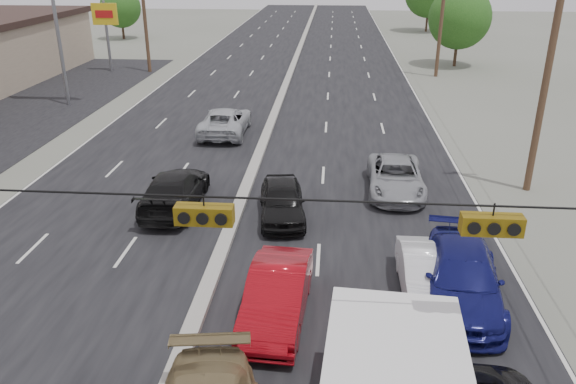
{
  "coord_description": "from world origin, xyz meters",
  "views": [
    {
      "loc": [
        3.7,
        -8.87,
        9.74
      ],
      "look_at": [
        2.3,
        8.73,
        2.2
      ],
      "focal_mm": 35.0,
      "sensor_mm": 36.0,
      "label": 1
    }
  ],
  "objects_px": {
    "queue_car_b": "(424,275)",
    "oncoming_near": "(175,190)",
    "utility_pole_right_c": "(442,14)",
    "queue_car_a": "(282,201)",
    "red_sedan": "(277,295)",
    "utility_pole_left_c": "(144,12)",
    "tree_left_far": "(120,7)",
    "oncoming_far": "(225,121)",
    "utility_pole_right_b": "(547,75)",
    "pole_sign_far": "(105,20)",
    "queue_car_c": "(396,177)",
    "queue_car_d": "(462,278)",
    "tree_right_mid": "(460,18)"
  },
  "relations": [
    {
      "from": "red_sedan",
      "to": "queue_car_c",
      "type": "height_order",
      "value": "red_sedan"
    },
    {
      "from": "utility_pole_right_c",
      "to": "queue_car_c",
      "type": "xyz_separation_m",
      "value": [
        -5.91,
        -25.78,
        -4.4
      ]
    },
    {
      "from": "pole_sign_far",
      "to": "tree_left_far",
      "type": "bearing_deg",
      "value": 106.7
    },
    {
      "from": "pole_sign_far",
      "to": "oncoming_near",
      "type": "relative_size",
      "value": 1.14
    },
    {
      "from": "utility_pole_left_c",
      "to": "utility_pole_right_b",
      "type": "relative_size",
      "value": 1.0
    },
    {
      "from": "oncoming_near",
      "to": "pole_sign_far",
      "type": "bearing_deg",
      "value": -65.75
    },
    {
      "from": "queue_car_c",
      "to": "queue_car_d",
      "type": "height_order",
      "value": "queue_car_d"
    },
    {
      "from": "queue_car_b",
      "to": "queue_car_d",
      "type": "distance_m",
      "value": 1.1
    },
    {
      "from": "utility_pole_left_c",
      "to": "utility_pole_right_c",
      "type": "bearing_deg",
      "value": 0.0
    },
    {
      "from": "oncoming_far",
      "to": "pole_sign_far",
      "type": "bearing_deg",
      "value": -53.17
    },
    {
      "from": "oncoming_far",
      "to": "tree_left_far",
      "type": "bearing_deg",
      "value": -63.12
    },
    {
      "from": "utility_pole_right_c",
      "to": "tree_left_far",
      "type": "bearing_deg",
      "value": 149.9
    },
    {
      "from": "tree_left_far",
      "to": "tree_right_mid",
      "type": "xyz_separation_m",
      "value": [
        37.0,
        -15.0,
        0.62
      ]
    },
    {
      "from": "utility_pole_left_c",
      "to": "tree_left_far",
      "type": "height_order",
      "value": "utility_pole_left_c"
    },
    {
      "from": "queue_car_b",
      "to": "red_sedan",
      "type": "bearing_deg",
      "value": -159.52
    },
    {
      "from": "utility_pole_right_c",
      "to": "oncoming_near",
      "type": "distance_m",
      "value": 32.22
    },
    {
      "from": "pole_sign_far",
      "to": "queue_car_a",
      "type": "xyz_separation_m",
      "value": [
        17.87,
        -28.77,
        -3.68
      ]
    },
    {
      "from": "utility_pole_right_b",
      "to": "utility_pole_right_c",
      "type": "relative_size",
      "value": 1.0
    },
    {
      "from": "queue_car_b",
      "to": "oncoming_near",
      "type": "height_order",
      "value": "oncoming_near"
    },
    {
      "from": "tree_left_far",
      "to": "oncoming_far",
      "type": "bearing_deg",
      "value": -62.62
    },
    {
      "from": "queue_car_d",
      "to": "oncoming_near",
      "type": "bearing_deg",
      "value": 156.47
    },
    {
      "from": "oncoming_far",
      "to": "oncoming_near",
      "type": "bearing_deg",
      "value": 88.36
    },
    {
      "from": "tree_left_far",
      "to": "queue_car_a",
      "type": "height_order",
      "value": "tree_left_far"
    },
    {
      "from": "utility_pole_right_c",
      "to": "pole_sign_far",
      "type": "distance_m",
      "value": 28.51
    },
    {
      "from": "utility_pole_right_c",
      "to": "oncoming_near",
      "type": "xyz_separation_m",
      "value": [
        -15.13,
        -28.12,
        -4.34
      ]
    },
    {
      "from": "queue_car_d",
      "to": "utility_pole_right_c",
      "type": "bearing_deg",
      "value": 88.49
    },
    {
      "from": "utility_pole_left_c",
      "to": "pole_sign_far",
      "type": "distance_m",
      "value": 3.57
    },
    {
      "from": "utility_pole_left_c",
      "to": "tree_left_far",
      "type": "relative_size",
      "value": 1.63
    },
    {
      "from": "tree_right_mid",
      "to": "queue_car_c",
      "type": "distance_m",
      "value": 32.11
    },
    {
      "from": "oncoming_near",
      "to": "queue_car_c",
      "type": "bearing_deg",
      "value": -166.94
    },
    {
      "from": "utility_pole_left_c",
      "to": "queue_car_a",
      "type": "bearing_deg",
      "value": -63.46
    },
    {
      "from": "pole_sign_far",
      "to": "oncoming_far",
      "type": "relative_size",
      "value": 1.1
    },
    {
      "from": "tree_right_mid",
      "to": "oncoming_near",
      "type": "bearing_deg",
      "value": -118.03
    },
    {
      "from": "red_sedan",
      "to": "utility_pole_left_c",
      "type": "bearing_deg",
      "value": 116.07
    },
    {
      "from": "queue_car_c",
      "to": "pole_sign_far",
      "type": "bearing_deg",
      "value": 132.77
    },
    {
      "from": "utility_pole_right_c",
      "to": "utility_pole_right_b",
      "type": "bearing_deg",
      "value": -90.0
    },
    {
      "from": "red_sedan",
      "to": "oncoming_far",
      "type": "distance_m",
      "value": 18.25
    },
    {
      "from": "queue_car_b",
      "to": "utility_pole_left_c",
      "type": "bearing_deg",
      "value": 119.44
    },
    {
      "from": "tree_left_far",
      "to": "utility_pole_right_c",
      "type": "bearing_deg",
      "value": -30.1
    },
    {
      "from": "queue_car_b",
      "to": "tree_right_mid",
      "type": "bearing_deg",
      "value": 77.74
    },
    {
      "from": "tree_right_mid",
      "to": "queue_car_a",
      "type": "distance_m",
      "value": 36.41
    },
    {
      "from": "utility_pole_right_c",
      "to": "queue_car_a",
      "type": "xyz_separation_m",
      "value": [
        -10.63,
        -28.77,
        -4.38
      ]
    },
    {
      "from": "queue_car_d",
      "to": "tree_left_far",
      "type": "bearing_deg",
      "value": 125.23
    },
    {
      "from": "tree_left_far",
      "to": "queue_car_a",
      "type": "relative_size",
      "value": 1.42
    },
    {
      "from": "utility_pole_right_b",
      "to": "red_sedan",
      "type": "relative_size",
      "value": 2.16
    },
    {
      "from": "queue_car_b",
      "to": "oncoming_far",
      "type": "height_order",
      "value": "oncoming_far"
    },
    {
      "from": "utility_pole_left_c",
      "to": "queue_car_a",
      "type": "relative_size",
      "value": 2.33
    },
    {
      "from": "queue_car_b",
      "to": "oncoming_near",
      "type": "xyz_separation_m",
      "value": [
        -9.33,
        5.66,
        0.11
      ]
    },
    {
      "from": "tree_right_mid",
      "to": "queue_car_b",
      "type": "xyz_separation_m",
      "value": [
        -8.3,
        -38.77,
        -3.68
      ]
    },
    {
      "from": "queue_car_a",
      "to": "oncoming_far",
      "type": "relative_size",
      "value": 0.79
    }
  ]
}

